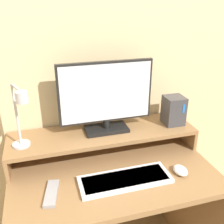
% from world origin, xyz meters
% --- Properties ---
extents(wall_back, '(6.00, 0.05, 2.50)m').
position_xyz_m(wall_back, '(0.00, 0.67, 1.25)').
color(wall_back, beige).
rests_on(wall_back, ground_plane).
extents(desk, '(1.02, 0.63, 0.72)m').
position_xyz_m(desk, '(0.00, 0.32, 0.50)').
color(desk, olive).
rests_on(desk, ground_plane).
extents(monitor_shelf, '(1.02, 0.28, 0.13)m').
position_xyz_m(monitor_shelf, '(0.00, 0.49, 0.83)').
color(monitor_shelf, olive).
rests_on(monitor_shelf, desk).
extents(monitor, '(0.50, 0.13, 0.39)m').
position_xyz_m(monitor, '(0.02, 0.50, 1.05)').
color(monitor, black).
rests_on(monitor, monitor_shelf).
extents(desk_lamp, '(0.11, 0.18, 0.33)m').
position_xyz_m(desk_lamp, '(-0.41, 0.41, 1.03)').
color(desk_lamp, silver).
rests_on(desk_lamp, monitor_shelf).
extents(router_dock, '(0.11, 0.11, 0.16)m').
position_xyz_m(router_dock, '(0.42, 0.48, 0.93)').
color(router_dock, '#3D3D42').
rests_on(router_dock, monitor_shelf).
extents(keyboard, '(0.44, 0.16, 0.02)m').
position_xyz_m(keyboard, '(0.03, 0.21, 0.73)').
color(keyboard, silver).
rests_on(keyboard, desk).
extents(mouse, '(0.07, 0.09, 0.03)m').
position_xyz_m(mouse, '(0.32, 0.19, 0.74)').
color(mouse, white).
rests_on(mouse, desk).
extents(remote_control, '(0.09, 0.17, 0.02)m').
position_xyz_m(remote_control, '(-0.31, 0.21, 0.73)').
color(remote_control, '#99999E').
rests_on(remote_control, desk).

